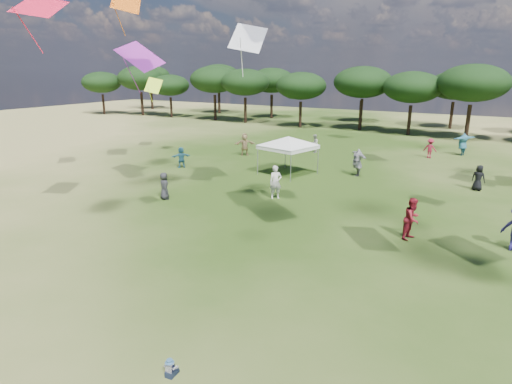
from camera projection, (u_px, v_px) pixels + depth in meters
tree_line at (466, 84)px, 45.79m from camera, size 108.78×17.63×7.77m
tent_left at (288, 138)px, 29.17m from camera, size 6.17×6.17×2.95m
toddler at (171, 369)px, 10.26m from camera, size 0.33×0.36×0.47m
festival_crowd at (391, 165)px, 28.53m from camera, size 31.17×23.77×1.91m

